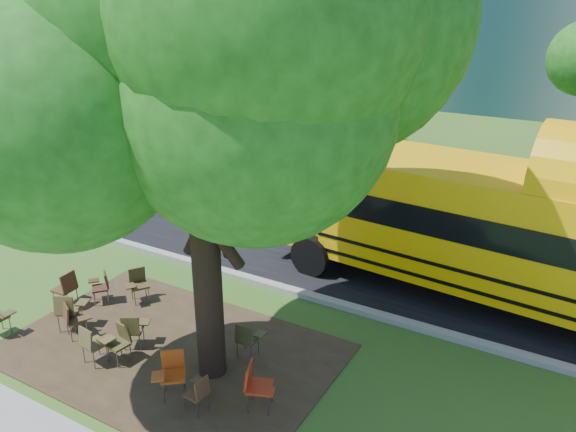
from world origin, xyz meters
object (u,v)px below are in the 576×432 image
Objects in this scene: main_tree at (196,90)px; chair_6 at (199,390)px; chair_12 at (208,343)px; pedestrian_b at (80,110)px; chair_8 at (66,285)px; chair_3 at (119,339)px; bg_car_silver at (74,143)px; chair_2 at (69,308)px; chair_7 at (256,383)px; chair_13 at (247,337)px; black_car at (103,182)px; chair_9 at (102,284)px; chair_10 at (138,282)px; bg_car_red at (201,152)px; chair_5 at (172,370)px; chair_11 at (133,328)px; pedestrian_a at (119,114)px; chair_4 at (93,342)px; chair_1 at (73,317)px.

main_tree is 5.34m from chair_6.
pedestrian_b is at bearing -121.23° from chair_12.
chair_3 is at bearing -112.37° from chair_8.
main_tree reaches higher than bg_car_silver.
chair_7 is at bearing -25.94° from chair_2.
black_car is at bearing 147.73° from chair_13.
pedestrian_b is (-15.81, 13.28, 0.46)m from chair_9.
chair_10 is 0.18× the size of bg_car_red.
chair_11 is (-1.73, 0.77, -0.07)m from chair_5.
main_tree is at bearing -128.82° from pedestrian_a.
chair_8 is 19.09m from pedestrian_a.
chair_3 is at bearing -107.17° from black_car.
bg_car_silver is 5.38m from pedestrian_a.
pedestrian_a is at bearing 45.74° from bg_car_silver.
chair_8 is 1.16× the size of chair_11.
chair_9 is at bearing -125.33° from chair_7.
pedestrian_a reaches higher than chair_13.
chair_3 is 2.66m from chair_13.
chair_6 is 18.94m from bg_car_silver.
bg_car_silver is at bearing -29.98° from chair_3.
pedestrian_b is (-10.31, 8.03, 0.25)m from black_car.
pedestrian_a is at bearing -125.88° from chair_12.
bg_car_silver is (-13.25, 10.28, 0.15)m from chair_3.
chair_5 reaches higher than chair_6.
pedestrian_a reaches higher than chair_4.
chair_7 reaches higher than chair_12.
chair_8 is at bearing -178.44° from chair_13.
chair_1 is 1.47m from chair_8.
chair_13 is at bearing -9.06° from chair_2.
main_tree is 2.25× the size of bg_car_silver.
chair_10 is (0.40, 1.76, -0.05)m from chair_2.
chair_2 is 0.50× the size of pedestrian_b.
black_car is at bearing 46.43° from pedestrian_b.
main_tree is at bearing 35.99° from chair_1.
chair_7 is at bearing -19.75° from main_tree.
chair_4 reaches higher than chair_1.
chair_6 is at bearing -101.13° from black_car.
bg_car_red is (-4.56, 11.10, 0.07)m from chair_8.
black_car reaches higher than chair_6.
pedestrian_b is at bearing 113.08° from chair_2.
bg_car_red reaches higher than chair_9.
pedestrian_a is at bearing 141.58° from chair_4.
main_tree is at bearing 55.51° from chair_12.
pedestrian_a is (-17.64, 13.80, 0.44)m from chair_13.
black_car is 1.03× the size of bg_car_silver.
bg_car_silver is at bearing 146.47° from chair_13.
chair_8 is 14.09m from bg_car_silver.
pedestrian_b is at bearing -93.69° from chair_10.
chair_13 is (2.61, 1.76, -0.05)m from chair_4.
chair_2 is 1.10× the size of chair_10.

